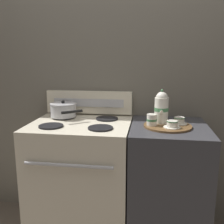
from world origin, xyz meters
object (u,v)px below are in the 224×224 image
at_px(stove, 82,179).
at_px(serving_tray, 168,126).
at_px(teacup_left, 172,124).
at_px(saucepan, 63,110).
at_px(teapot, 161,108).
at_px(teacup_right, 179,121).
at_px(creamer_jug, 152,120).

relative_size(stove, serving_tray, 2.75).
bearing_deg(teacup_left, saucepan, 164.90).
height_order(saucepan, teapot, teapot).
bearing_deg(saucepan, serving_tray, -11.06).
xyz_separation_m(teapot, teacup_right, (0.13, -0.00, -0.09)).
relative_size(serving_tray, teapot, 1.37).
distance_m(saucepan, teapot, 0.80).
distance_m(teacup_right, creamer_jug, 0.21).
distance_m(teapot, teacup_right, 0.16).
distance_m(stove, teacup_left, 0.86).
relative_size(stove, creamer_jug, 11.51).
distance_m(serving_tray, teacup_right, 0.10).
bearing_deg(saucepan, teacup_right, -7.23).
distance_m(saucepan, serving_tray, 0.86).
xyz_separation_m(stove, teacup_left, (0.68, -0.09, 0.51)).
bearing_deg(stove, teapot, 2.66).
xyz_separation_m(stove, creamer_jug, (0.54, -0.05, 0.52)).
height_order(teapot, teacup_left, teapot).
bearing_deg(stove, teacup_left, -7.71).
height_order(stove, saucepan, saucepan).
bearing_deg(creamer_jug, serving_tray, 12.53).
relative_size(stove, teacup_right, 8.06).
xyz_separation_m(teapot, creamer_jug, (-0.07, -0.08, -0.08)).
distance_m(serving_tray, creamer_jug, 0.13).
distance_m(saucepan, creamer_jug, 0.75).
bearing_deg(saucepan, teacup_left, -15.10).
height_order(stove, serving_tray, serving_tray).
bearing_deg(teacup_right, saucepan, 172.77).
xyz_separation_m(teacup_left, creamer_jug, (-0.14, 0.04, 0.02)).
height_order(saucepan, teacup_left, saucepan).
bearing_deg(teacup_left, stove, 172.29).
distance_m(teapot, creamer_jug, 0.13).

